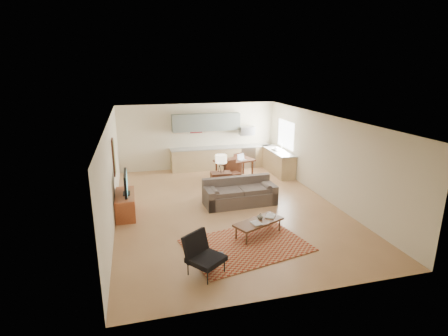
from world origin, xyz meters
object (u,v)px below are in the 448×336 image
object	(u,v)px
coffee_table	(258,228)
console_table	(221,184)
dining_table	(234,169)
sofa	(240,192)
armchair	(206,255)
tv_credenza	(126,204)

from	to	relation	value
coffee_table	console_table	size ratio (longest dim) A/B	1.72
coffee_table	console_table	xyz separation A→B (m)	(-0.19, 3.11, 0.19)
console_table	dining_table	distance (m)	1.86
sofa	armchair	size ratio (longest dim) A/B	2.71
tv_credenza	dining_table	xyz separation A→B (m)	(4.00, 2.54, 0.04)
sofa	dining_table	distance (m)	2.65
armchair	dining_table	distance (m)	6.52
sofa	armchair	world-z (taller)	armchair
armchair	tv_credenza	world-z (taller)	armchair
armchair	dining_table	xyz separation A→B (m)	(2.37, 6.08, -0.06)
tv_credenza	console_table	size ratio (longest dim) A/B	1.79
sofa	coffee_table	size ratio (longest dim) A/B	1.74
armchair	console_table	xyz separation A→B (m)	(1.44, 4.47, -0.04)
coffee_table	armchair	world-z (taller)	armchair
tv_credenza	dining_table	world-z (taller)	dining_table
sofa	console_table	bearing A→B (deg)	107.90
sofa	tv_credenza	xyz separation A→B (m)	(-3.42, 0.05, -0.08)
dining_table	armchair	bearing A→B (deg)	-127.65
sofa	dining_table	size ratio (longest dim) A/B	1.60
coffee_table	dining_table	size ratio (longest dim) A/B	0.92
coffee_table	dining_table	world-z (taller)	dining_table
sofa	console_table	distance (m)	1.04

